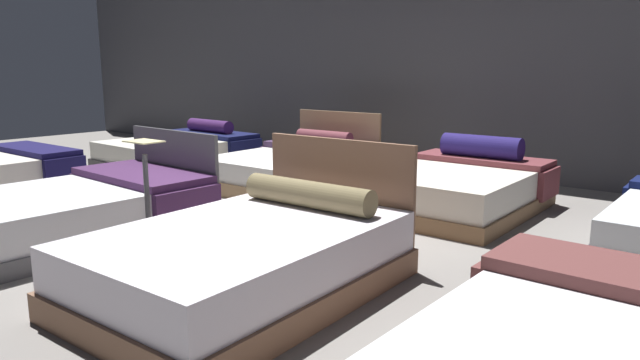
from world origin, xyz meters
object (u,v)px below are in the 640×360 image
bed_4 (180,151)px  bed_6 (458,187)px  bed_1 (85,209)px  bed_2 (250,257)px  bed_5 (296,166)px  price_sign (148,215)px

bed_4 → bed_6: (4.60, 0.09, 0.02)m
bed_1 → bed_2: size_ratio=0.99×
bed_2 → bed_4: (-4.51, 2.92, -0.02)m
bed_5 → bed_6: bearing=-0.3°
bed_4 → bed_2: bearing=-30.4°
bed_6 → price_sign: 3.26m
bed_1 → bed_2: bearing=1.5°
bed_1 → bed_2: bed_2 is taller
bed_1 → bed_5: 2.94m
bed_5 → price_sign: price_sign is taller
bed_1 → price_sign: price_sign is taller
bed_2 → bed_6: bed_2 is taller
bed_6 → bed_2: bearing=-91.5°
bed_2 → bed_4: 5.37m
bed_5 → bed_1: bearing=-90.8°
bed_6 → price_sign: (-1.19, -3.03, 0.12)m
bed_1 → bed_2: 2.17m
bed_2 → price_sign: size_ratio=2.33×
bed_5 → bed_6: bed_5 is taller
bed_4 → bed_5: bed_5 is taller
bed_1 → bed_5: (-0.01, 2.94, 0.00)m
price_sign → bed_1: bearing=176.3°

